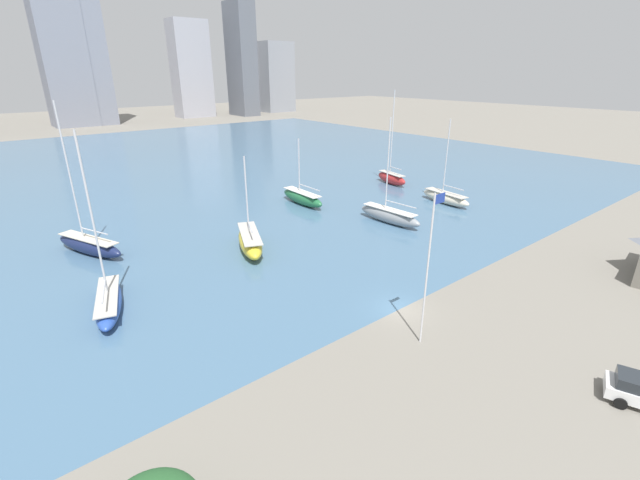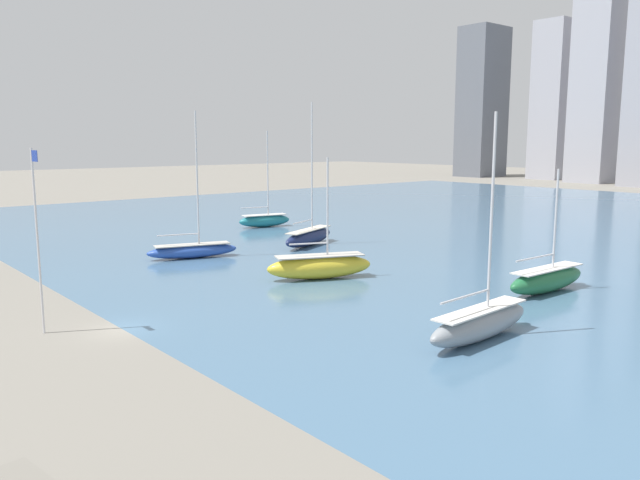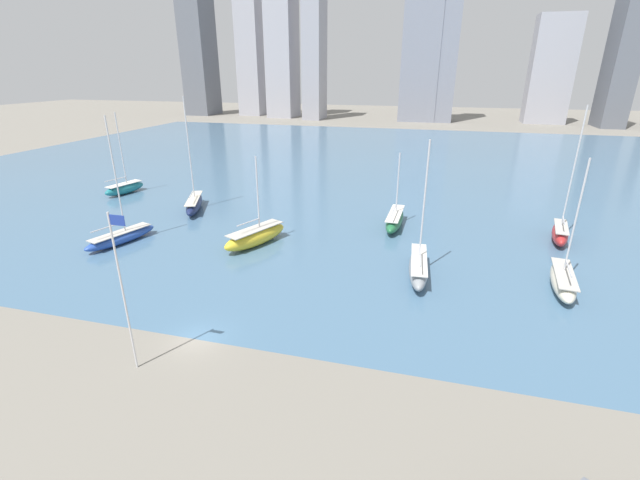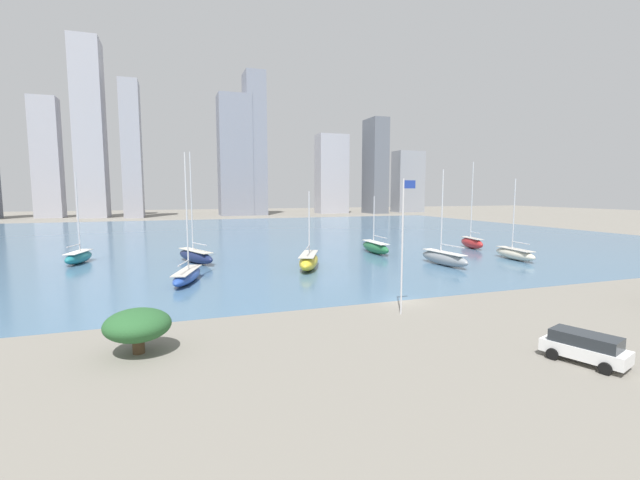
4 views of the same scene
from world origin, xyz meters
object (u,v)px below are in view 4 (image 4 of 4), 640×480
sailboat_blue (187,275)px  sailboat_gray (444,258)px  sailboat_navy (195,256)px  sailboat_teal (79,257)px  parked_suv_white (585,347)px  sailboat_green (375,247)px  flag_pole (403,242)px  sailboat_red (472,242)px  sailboat_yellow (309,261)px  sailboat_cream (515,254)px

sailboat_blue → sailboat_gray: sailboat_blue is taller
sailboat_navy → sailboat_teal: size_ratio=1.22×
sailboat_blue → sailboat_navy: bearing=100.0°
parked_suv_white → sailboat_green: bearing=58.9°
sailboat_navy → parked_suv_white: (21.22, -48.66, -0.06)m
flag_pole → sailboat_navy: sailboat_navy is taller
sailboat_red → sailboat_navy: bearing=-169.3°
sailboat_teal → parked_suv_white: size_ratio=2.65×
sailboat_gray → sailboat_red: (16.88, 14.76, 0.09)m
flag_pole → sailboat_yellow: (-0.89, 24.32, -5.34)m
sailboat_yellow → sailboat_red: (36.90, 11.13, 0.03)m
sailboat_cream → sailboat_red: bearing=85.5°
sailboat_gray → parked_suv_white: bearing=-114.9°
sailboat_blue → sailboat_cream: bearing=17.9°
sailboat_teal → parked_suv_white: sailboat_teal is taller
flag_pole → sailboat_gray: size_ratio=0.85×
parked_suv_white → sailboat_blue: bearing=104.2°
sailboat_cream → sailboat_green: sailboat_cream is taller
sailboat_navy → sailboat_green: (30.95, 0.31, -0.03)m
sailboat_red → parked_suv_white: (-30.56, -48.93, -0.14)m
sailboat_blue → sailboat_green: size_ratio=1.53×
sailboat_green → parked_suv_white: (-9.73, -48.97, -0.03)m
sailboat_navy → sailboat_red: 51.78m
sailboat_green → sailboat_teal: bearing=175.7°
sailboat_gray → sailboat_yellow: (-20.03, 3.63, 0.06)m
sailboat_blue → sailboat_green: sailboat_blue is taller
sailboat_yellow → sailboat_green: (16.07, 11.16, -0.08)m
sailboat_blue → sailboat_teal: 25.18m
sailboat_yellow → sailboat_navy: (-14.88, 10.86, -0.05)m
sailboat_gray → sailboat_navy: 37.79m
sailboat_gray → sailboat_navy: bearing=154.3°
sailboat_gray → sailboat_red: size_ratio=0.85×
sailboat_gray → sailboat_cream: size_ratio=1.09×
sailboat_green → sailboat_red: (20.83, -0.04, 0.11)m
sailboat_yellow → parked_suv_white: 38.34m
sailboat_navy → sailboat_red: size_ratio=1.02×
flag_pole → sailboat_teal: size_ratio=0.86×
parked_suv_white → sailboat_navy: bearing=93.7°
sailboat_yellow → sailboat_green: size_ratio=1.08×
sailboat_blue → sailboat_red: size_ratio=0.93×
sailboat_cream → parked_suv_white: 44.59m
sailboat_green → parked_suv_white: 49.93m
sailboat_yellow → sailboat_teal: bearing=176.5°
sailboat_navy → parked_suv_white: sailboat_navy is taller
sailboat_green → sailboat_red: sailboat_red is taller
sailboat_yellow → sailboat_cream: size_ratio=0.85×
sailboat_blue → sailboat_cream: sailboat_blue is taller
sailboat_teal → sailboat_red: 68.89m
parked_suv_white → sailboat_red: bearing=38.1°
sailboat_gray → sailboat_navy: (-34.90, 14.49, 0.01)m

